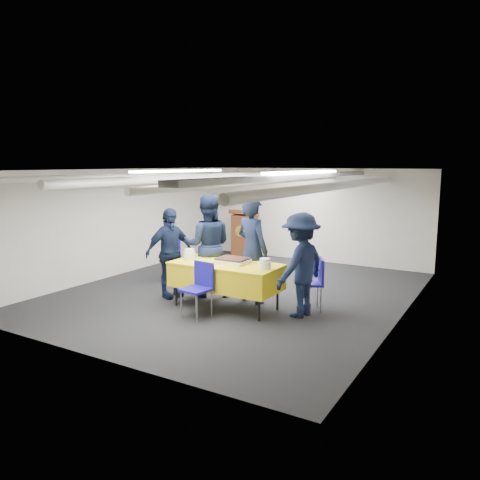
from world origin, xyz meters
name	(u,v)px	position (x,y,z in m)	size (l,w,h in m)	color
ground	(237,292)	(0.00, 0.00, 0.00)	(7.00, 7.00, 0.00)	black
room_shell	(252,196)	(0.09, 0.41, 1.81)	(6.00, 7.00, 2.30)	beige
serving_table	(226,275)	(0.33, -0.91, 0.56)	(1.85, 0.89, 0.77)	black
sheet_cake	(233,260)	(0.41, -0.84, 0.81)	(0.53, 0.41, 0.09)	white
plate_stack_left	(190,255)	(-0.39, -0.96, 0.86)	(0.20, 0.20, 0.18)	white
plate_stack_right	(265,264)	(1.09, -0.96, 0.85)	(0.20, 0.20, 0.17)	white
podium	(244,233)	(-1.60, 3.05, 0.61)	(0.62, 0.53, 1.25)	brown
chair_near	(200,284)	(0.19, -1.49, 0.53)	(0.47, 0.47, 0.87)	gray
chair_right	(315,278)	(1.64, -0.25, 0.53)	(0.57, 0.57, 0.87)	gray
chair_left	(171,254)	(-1.72, 0.18, 0.53)	(0.59, 0.59, 0.87)	gray
sailor_a	(252,250)	(0.53, -0.37, 0.93)	(0.68, 0.44, 1.85)	black
sailor_b	(208,245)	(-0.38, -0.42, 0.94)	(0.91, 0.71, 1.87)	black
sailor_c	(169,253)	(-0.91, -0.87, 0.82)	(0.96, 0.40, 1.64)	black
sailor_d	(300,265)	(1.56, -0.66, 0.83)	(1.07, 0.62, 1.66)	black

